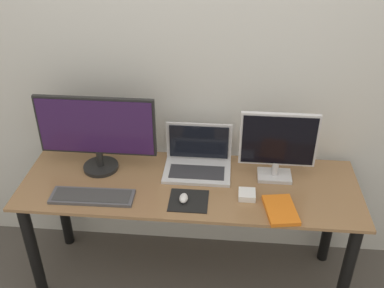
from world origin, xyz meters
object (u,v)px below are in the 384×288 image
(keyboard, at_px, (92,196))
(power_brick, at_px, (247,195))
(laptop, at_px, (198,159))
(mouse, at_px, (184,198))
(monitor_right, at_px, (278,145))
(monitor_left, at_px, (97,131))
(book, at_px, (281,210))

(keyboard, height_order, power_brick, power_brick)
(laptop, bearing_deg, mouse, -99.10)
(monitor_right, xyz_separation_m, keyboard, (-0.93, -0.26, -0.20))
(monitor_right, relative_size, laptop, 1.10)
(monitor_left, xyz_separation_m, monitor_right, (0.95, 0.00, -0.03))
(keyboard, distance_m, power_brick, 0.78)
(monitor_left, bearing_deg, mouse, -27.28)
(mouse, distance_m, book, 0.48)
(monitor_left, bearing_deg, monitor_right, 0.00)
(laptop, distance_m, mouse, 0.30)
(power_brick, bearing_deg, keyboard, -174.51)
(monitor_right, distance_m, book, 0.35)
(monitor_right, height_order, laptop, monitor_right)
(book, bearing_deg, monitor_left, 163.53)
(mouse, bearing_deg, book, -4.04)
(monitor_left, distance_m, monitor_right, 0.95)
(monitor_left, bearing_deg, book, -16.47)
(keyboard, xyz_separation_m, mouse, (0.46, 0.01, 0.01))
(monitor_right, height_order, power_brick, monitor_right)
(monitor_right, xyz_separation_m, mouse, (-0.46, -0.25, -0.18))
(monitor_right, bearing_deg, mouse, -151.62)
(monitor_left, height_order, laptop, monitor_left)
(monitor_right, bearing_deg, monitor_left, -180.00)
(power_brick, bearing_deg, laptop, 138.89)
(laptop, relative_size, power_brick, 4.16)
(keyboard, height_order, book, book)
(laptop, bearing_deg, monitor_left, -175.06)
(keyboard, relative_size, power_brick, 4.87)
(monitor_right, height_order, book, monitor_right)
(keyboard, distance_m, book, 0.94)
(book, bearing_deg, mouse, 175.96)
(monitor_left, relative_size, power_brick, 7.26)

